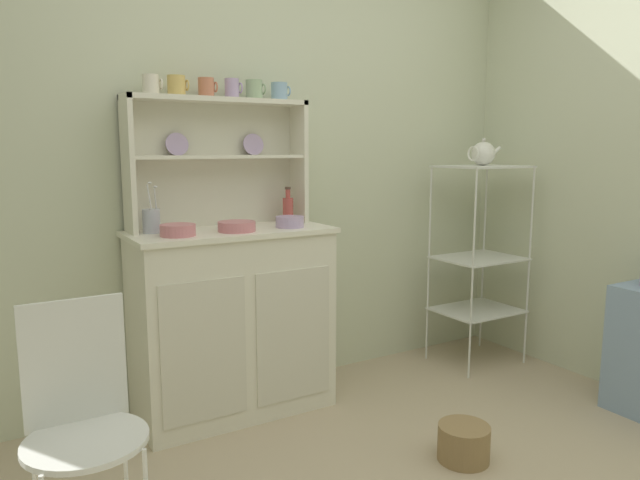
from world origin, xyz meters
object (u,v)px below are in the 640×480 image
object	(u,v)px
hutch_shelf_unit	(216,152)
wire_chair	(81,412)
floor_basket	(464,443)
bowl_mixing_large	(178,230)
hutch_cabinet	(233,320)
porcelain_teapot	(483,154)
jam_bottle	(288,209)
cup_cream_0	(151,84)
utensil_jar	(151,220)
bakers_rack	(479,244)

from	to	relation	value
hutch_shelf_unit	wire_chair	xyz separation A→B (m)	(-0.83, -0.97, -0.77)
floor_basket	bowl_mixing_large	size ratio (longest dim) A/B	1.39
hutch_cabinet	porcelain_teapot	distance (m)	1.74
floor_basket	jam_bottle	size ratio (longest dim) A/B	1.17
hutch_shelf_unit	cup_cream_0	bearing A→B (deg)	-172.92
hutch_shelf_unit	jam_bottle	world-z (taller)	hutch_shelf_unit
floor_basket	utensil_jar	xyz separation A→B (m)	(-1.00, 1.02, 0.90)
bakers_rack	hutch_shelf_unit	bearing A→B (deg)	169.76
wire_chair	porcelain_teapot	distance (m)	2.58
floor_basket	utensil_jar	distance (m)	1.68
floor_basket	utensil_jar	world-z (taller)	utensil_jar
hutch_cabinet	bowl_mixing_large	size ratio (longest dim) A/B	6.17
hutch_shelf_unit	bakers_rack	world-z (taller)	hutch_shelf_unit
hutch_shelf_unit	utensil_jar	bearing A→B (deg)	-166.64
bakers_rack	porcelain_teapot	distance (m)	0.54
wire_chair	hutch_cabinet	bearing A→B (deg)	13.99
hutch_cabinet	bakers_rack	bearing A→B (deg)	-4.34
utensil_jar	hutch_shelf_unit	bearing A→B (deg)	13.36
wire_chair	cup_cream_0	bearing A→B (deg)	30.99
hutch_cabinet	cup_cream_0	size ratio (longest dim) A/B	10.82
floor_basket	bakers_rack	bearing A→B (deg)	42.34
hutch_cabinet	hutch_shelf_unit	size ratio (longest dim) A/B	1.08
hutch_shelf_unit	jam_bottle	distance (m)	0.47
jam_bottle	utensil_jar	xyz separation A→B (m)	(-0.71, -0.01, -0.02)
porcelain_teapot	utensil_jar	bearing A→B (deg)	174.15
wire_chair	hutch_shelf_unit	bearing A→B (deg)	19.19
floor_basket	utensil_jar	bearing A→B (deg)	134.42
bowl_mixing_large	utensil_jar	size ratio (longest dim) A/B	0.66
cup_cream_0	bowl_mixing_large	xyz separation A→B (m)	(0.04, -0.20, -0.64)
cup_cream_0	jam_bottle	distance (m)	0.90
cup_cream_0	bowl_mixing_large	world-z (taller)	cup_cream_0
hutch_shelf_unit	cup_cream_0	xyz separation A→B (m)	(-0.32, -0.04, 0.30)
bowl_mixing_large	jam_bottle	world-z (taller)	jam_bottle
bowl_mixing_large	wire_chair	bearing A→B (deg)	-126.48
bowl_mixing_large	jam_bottle	size ratio (longest dim) A/B	0.84
bakers_rack	utensil_jar	world-z (taller)	bakers_rack
bakers_rack	jam_bottle	bearing A→B (deg)	170.29
hutch_shelf_unit	porcelain_teapot	world-z (taller)	hutch_shelf_unit
hutch_cabinet	wire_chair	world-z (taller)	hutch_cabinet
hutch_cabinet	floor_basket	xyz separation A→B (m)	(0.64, -0.94, -0.39)
cup_cream_0	jam_bottle	xyz separation A→B (m)	(0.67, -0.04, -0.60)
cup_cream_0	jam_bottle	size ratio (longest dim) A/B	0.48
wire_chair	cup_cream_0	distance (m)	1.51
wire_chair	porcelain_teapot	world-z (taller)	porcelain_teapot
bakers_rack	cup_cream_0	distance (m)	2.06
utensil_jar	porcelain_teapot	world-z (taller)	porcelain_teapot
porcelain_teapot	floor_basket	bearing A→B (deg)	-137.62
bakers_rack	bowl_mixing_large	distance (m)	1.84
hutch_shelf_unit	bowl_mixing_large	world-z (taller)	hutch_shelf_unit
bakers_rack	porcelain_teapot	world-z (taller)	porcelain_teapot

